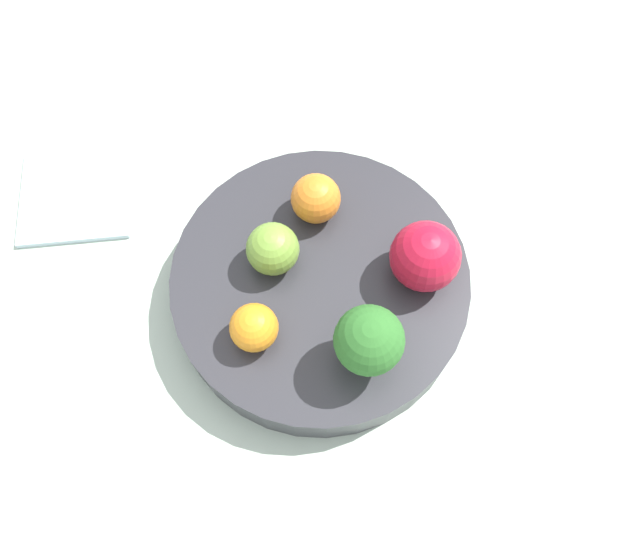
# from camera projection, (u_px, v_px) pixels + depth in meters

# --- Properties ---
(ground_plane) EXTENTS (6.00, 6.00, 0.00)m
(ground_plane) POSITION_uv_depth(u_px,v_px,m) (320.00, 303.00, 0.59)
(ground_plane) COLOR gray
(table_surface) EXTENTS (1.20, 1.20, 0.02)m
(table_surface) POSITION_uv_depth(u_px,v_px,m) (320.00, 299.00, 0.58)
(table_surface) COLOR #B2C6B2
(table_surface) RESTS_ON ground_plane
(bowl) EXTENTS (0.26, 0.26, 0.04)m
(bowl) POSITION_uv_depth(u_px,v_px,m) (320.00, 286.00, 0.55)
(bowl) COLOR #2D2D33
(bowl) RESTS_ON table_surface
(broccoli) EXTENTS (0.05, 0.05, 0.07)m
(broccoli) POSITION_uv_depth(u_px,v_px,m) (369.00, 341.00, 0.47)
(broccoli) COLOR #8CB76B
(broccoli) RESTS_ON bowl
(apple_red) EXTENTS (0.06, 0.06, 0.06)m
(apple_red) POSITION_uv_depth(u_px,v_px,m) (425.00, 256.00, 0.51)
(apple_red) COLOR #B7142D
(apple_red) RESTS_ON bowl
(apple_green) EXTENTS (0.05, 0.05, 0.05)m
(apple_green) POSITION_uv_depth(u_px,v_px,m) (271.00, 254.00, 0.52)
(apple_green) COLOR olive
(apple_green) RESTS_ON bowl
(orange_front) EXTENTS (0.04, 0.04, 0.04)m
(orange_front) POSITION_uv_depth(u_px,v_px,m) (254.00, 328.00, 0.49)
(orange_front) COLOR orange
(orange_front) RESTS_ON bowl
(orange_back) EXTENTS (0.04, 0.04, 0.04)m
(orange_back) POSITION_uv_depth(u_px,v_px,m) (316.00, 199.00, 0.54)
(orange_back) COLOR orange
(orange_back) RESTS_ON bowl
(napkin) EXTENTS (0.14, 0.14, 0.01)m
(napkin) POSITION_uv_depth(u_px,v_px,m) (76.00, 195.00, 0.62)
(napkin) COLOR silver
(napkin) RESTS_ON table_surface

